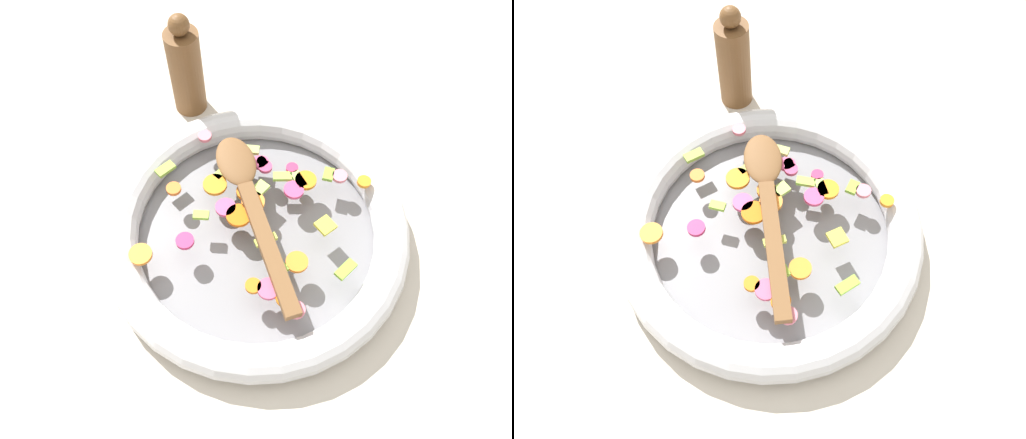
# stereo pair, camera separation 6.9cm
# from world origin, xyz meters

# --- Properties ---
(ground_plane) EXTENTS (4.00, 4.00, 0.00)m
(ground_plane) POSITION_xyz_m (0.00, 0.00, 0.00)
(ground_plane) COLOR beige
(skillet) EXTENTS (0.44, 0.44, 0.05)m
(skillet) POSITION_xyz_m (0.00, 0.00, 0.02)
(skillet) COLOR slate
(skillet) RESTS_ON ground_plane
(chopped_vegetables) EXTENTS (0.36, 0.32, 0.01)m
(chopped_vegetables) POSITION_xyz_m (-0.00, -0.01, 0.05)
(chopped_vegetables) COLOR orange
(chopped_vegetables) RESTS_ON skillet
(wooden_spoon) EXTENTS (0.08, 0.30, 0.01)m
(wooden_spoon) POSITION_xyz_m (0.00, -0.03, 0.06)
(wooden_spoon) COLOR brown
(wooden_spoon) RESTS_ON chopped_vegetables
(pepper_mill) EXTENTS (0.05, 0.05, 0.18)m
(pepper_mill) POSITION_xyz_m (0.07, -0.27, 0.08)
(pepper_mill) COLOR brown
(pepper_mill) RESTS_ON ground_plane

